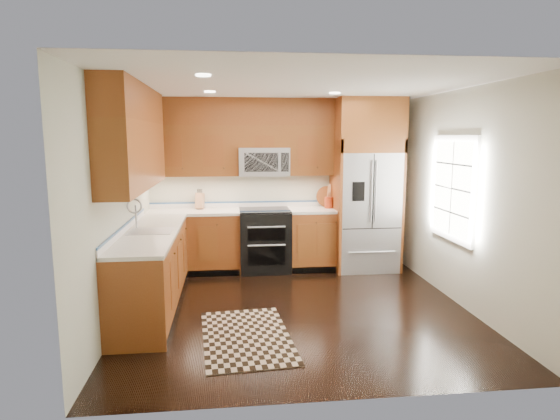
{
  "coord_description": "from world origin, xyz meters",
  "views": [
    {
      "loc": [
        -0.78,
        -5.29,
        2.03
      ],
      "look_at": [
        -0.13,
        0.6,
        1.1
      ],
      "focal_mm": 30.0,
      "sensor_mm": 36.0,
      "label": 1
    }
  ],
  "objects": [
    {
      "name": "ground",
      "position": [
        0.0,
        0.0,
        0.0
      ],
      "size": [
        4.0,
        4.0,
        0.0
      ],
      "primitive_type": "plane",
      "color": "black",
      "rests_on": "ground"
    },
    {
      "name": "base_cabinets",
      "position": [
        -1.23,
        0.9,
        0.45
      ],
      "size": [
        2.85,
        3.0,
        0.9
      ],
      "color": "brown",
      "rests_on": "ground"
    },
    {
      "name": "microwave",
      "position": [
        -0.25,
        1.8,
        1.66
      ],
      "size": [
        0.76,
        0.4,
        0.42
      ],
      "color": "#B2B2B7",
      "rests_on": "ground"
    },
    {
      "name": "refrigerator",
      "position": [
        1.3,
        1.63,
        1.3
      ],
      "size": [
        0.98,
        0.75,
        2.6
      ],
      "color": "#B2B2B7",
      "rests_on": "ground"
    },
    {
      "name": "upper_cabinets",
      "position": [
        -1.15,
        1.09,
        2.02
      ],
      "size": [
        2.85,
        3.0,
        1.15
      ],
      "color": "brown",
      "rests_on": "ground"
    },
    {
      "name": "wall_back",
      "position": [
        0.0,
        2.0,
        1.3
      ],
      "size": [
        4.0,
        0.02,
        2.6
      ],
      "primitive_type": "cube",
      "color": "#B6BBA8",
      "rests_on": "ground"
    },
    {
      "name": "countertop",
      "position": [
        -1.09,
        1.01,
        0.92
      ],
      "size": [
        2.86,
        3.01,
        0.04
      ],
      "color": "white",
      "rests_on": "base_cabinets"
    },
    {
      "name": "range",
      "position": [
        -0.25,
        1.67,
        0.47
      ],
      "size": [
        0.76,
        0.67,
        0.95
      ],
      "color": "black",
      "rests_on": "ground"
    },
    {
      "name": "window",
      "position": [
        1.98,
        0.2,
        1.4
      ],
      "size": [
        0.04,
        1.1,
        1.3
      ],
      "color": "white",
      "rests_on": "ground"
    },
    {
      "name": "wall_left",
      "position": [
        -2.0,
        0.0,
        1.3
      ],
      "size": [
        0.02,
        4.0,
        2.6
      ],
      "primitive_type": "cube",
      "color": "#B6BBA8",
      "rests_on": "ground"
    },
    {
      "name": "utensil_crock",
      "position": [
        0.75,
        1.74,
        1.07
      ],
      "size": [
        0.17,
        0.17,
        0.37
      ],
      "color": "#962E12",
      "rests_on": "countertop"
    },
    {
      "name": "rug",
      "position": [
        -0.63,
        -0.74,
        0.01
      ],
      "size": [
        0.99,
        1.53,
        0.01
      ],
      "primitive_type": "cube",
      "rotation": [
        0.0,
        0.0,
        0.08
      ],
      "color": "black",
      "rests_on": "ground"
    },
    {
      "name": "knife_block",
      "position": [
        -1.23,
        1.9,
        1.06
      ],
      "size": [
        0.13,
        0.17,
        0.3
      ],
      "color": "#AA7A52",
      "rests_on": "countertop"
    },
    {
      "name": "wall_right",
      "position": [
        2.0,
        0.0,
        1.3
      ],
      "size": [
        0.02,
        4.0,
        2.6
      ],
      "primitive_type": "cube",
      "color": "#B6BBA8",
      "rests_on": "ground"
    },
    {
      "name": "cutting_board",
      "position": [
        0.75,
        1.89,
        0.95
      ],
      "size": [
        0.35,
        0.35,
        0.02
      ],
      "primitive_type": "cylinder",
      "rotation": [
        0.0,
        0.0,
        -0.06
      ],
      "color": "brown",
      "rests_on": "countertop"
    },
    {
      "name": "sink_faucet",
      "position": [
        -1.73,
        0.23,
        0.99
      ],
      "size": [
        0.54,
        0.44,
        0.37
      ],
      "color": "#B2B2B7",
      "rests_on": "countertop"
    }
  ]
}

